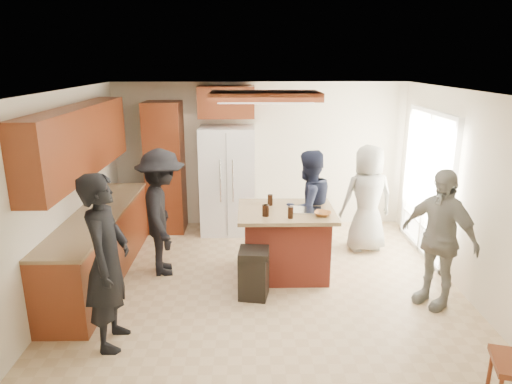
{
  "coord_description": "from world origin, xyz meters",
  "views": [
    {
      "loc": [
        -0.21,
        -5.31,
        2.85
      ],
      "look_at": [
        -0.1,
        0.54,
        1.15
      ],
      "focal_mm": 32.0,
      "sensor_mm": 36.0,
      "label": 1
    }
  ],
  "objects_px": {
    "person_side_right": "(438,238)",
    "kitchen_island": "(286,242)",
    "person_front_left": "(107,262)",
    "trash_bin": "(254,273)",
    "person_behind_right": "(367,199)",
    "person_behind_left": "(308,208)",
    "refrigerator": "(228,180)",
    "person_counter": "(162,213)"
  },
  "relations": [
    {
      "from": "person_side_right",
      "to": "kitchen_island",
      "type": "bearing_deg",
      "value": -149.84
    },
    {
      "from": "person_front_left",
      "to": "kitchen_island",
      "type": "height_order",
      "value": "person_front_left"
    },
    {
      "from": "person_side_right",
      "to": "trash_bin",
      "type": "height_order",
      "value": "person_side_right"
    },
    {
      "from": "person_behind_right",
      "to": "person_side_right",
      "type": "xyz_separation_m",
      "value": [
        0.42,
        -1.65,
        0.02
      ]
    },
    {
      "from": "kitchen_island",
      "to": "person_front_left",
      "type": "bearing_deg",
      "value": -140.84
    },
    {
      "from": "person_behind_left",
      "to": "person_side_right",
      "type": "height_order",
      "value": "person_side_right"
    },
    {
      "from": "person_behind_right",
      "to": "refrigerator",
      "type": "bearing_deg",
      "value": -30.7
    },
    {
      "from": "trash_bin",
      "to": "refrigerator",
      "type": "bearing_deg",
      "value": 100.0
    },
    {
      "from": "person_behind_right",
      "to": "person_counter",
      "type": "height_order",
      "value": "person_counter"
    },
    {
      "from": "person_behind_left",
      "to": "person_behind_right",
      "type": "relative_size",
      "value": 1.01
    },
    {
      "from": "refrigerator",
      "to": "kitchen_island",
      "type": "relative_size",
      "value": 1.41
    },
    {
      "from": "refrigerator",
      "to": "person_front_left",
      "type": "bearing_deg",
      "value": -108.28
    },
    {
      "from": "person_front_left",
      "to": "trash_bin",
      "type": "bearing_deg",
      "value": -58.28
    },
    {
      "from": "person_behind_left",
      "to": "person_side_right",
      "type": "relative_size",
      "value": 0.99
    },
    {
      "from": "person_side_right",
      "to": "trash_bin",
      "type": "relative_size",
      "value": 2.67
    },
    {
      "from": "person_behind_right",
      "to": "trash_bin",
      "type": "height_order",
      "value": "person_behind_right"
    },
    {
      "from": "person_front_left",
      "to": "refrigerator",
      "type": "relative_size",
      "value": 1.02
    },
    {
      "from": "person_behind_left",
      "to": "person_counter",
      "type": "height_order",
      "value": "person_counter"
    },
    {
      "from": "person_behind_left",
      "to": "trash_bin",
      "type": "distance_m",
      "value": 1.38
    },
    {
      "from": "person_behind_left",
      "to": "person_behind_right",
      "type": "xyz_separation_m",
      "value": [
        0.96,
        0.44,
        -0.0
      ]
    },
    {
      "from": "person_behind_right",
      "to": "refrigerator",
      "type": "xyz_separation_m",
      "value": [
        -2.15,
        0.85,
        0.07
      ]
    },
    {
      "from": "kitchen_island",
      "to": "trash_bin",
      "type": "relative_size",
      "value": 2.03
    },
    {
      "from": "person_counter",
      "to": "trash_bin",
      "type": "bearing_deg",
      "value": -132.25
    },
    {
      "from": "person_side_right",
      "to": "person_counter",
      "type": "bearing_deg",
      "value": -139.43
    },
    {
      "from": "person_behind_left",
      "to": "person_side_right",
      "type": "bearing_deg",
      "value": 106.6
    },
    {
      "from": "person_side_right",
      "to": "person_behind_left",
      "type": "bearing_deg",
      "value": -165.41
    },
    {
      "from": "person_behind_left",
      "to": "refrigerator",
      "type": "distance_m",
      "value": 1.76
    },
    {
      "from": "person_front_left",
      "to": "person_behind_right",
      "type": "relative_size",
      "value": 1.11
    },
    {
      "from": "person_counter",
      "to": "kitchen_island",
      "type": "height_order",
      "value": "person_counter"
    },
    {
      "from": "person_behind_right",
      "to": "person_side_right",
      "type": "relative_size",
      "value": 0.98
    },
    {
      "from": "person_front_left",
      "to": "person_counter",
      "type": "bearing_deg",
      "value": -9.08
    },
    {
      "from": "person_front_left",
      "to": "person_side_right",
      "type": "relative_size",
      "value": 1.09
    },
    {
      "from": "person_counter",
      "to": "trash_bin",
      "type": "distance_m",
      "value": 1.53
    },
    {
      "from": "person_behind_left",
      "to": "trash_bin",
      "type": "height_order",
      "value": "person_behind_left"
    },
    {
      "from": "person_behind_left",
      "to": "trash_bin",
      "type": "bearing_deg",
      "value": 20.03
    },
    {
      "from": "person_behind_left",
      "to": "kitchen_island",
      "type": "relative_size",
      "value": 1.3
    },
    {
      "from": "kitchen_island",
      "to": "trash_bin",
      "type": "distance_m",
      "value": 0.79
    },
    {
      "from": "person_counter",
      "to": "refrigerator",
      "type": "bearing_deg",
      "value": -39.01
    },
    {
      "from": "refrigerator",
      "to": "kitchen_island",
      "type": "height_order",
      "value": "refrigerator"
    },
    {
      "from": "trash_bin",
      "to": "person_front_left",
      "type": "bearing_deg",
      "value": -147.82
    },
    {
      "from": "refrigerator",
      "to": "trash_bin",
      "type": "height_order",
      "value": "refrigerator"
    },
    {
      "from": "person_front_left",
      "to": "refrigerator",
      "type": "bearing_deg",
      "value": -18.75
    }
  ]
}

